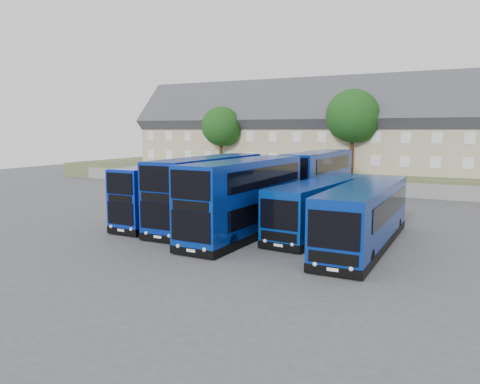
% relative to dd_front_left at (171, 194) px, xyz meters
% --- Properties ---
extents(ground, '(120.00, 120.00, 0.00)m').
position_rel_dd_front_left_xyz_m(ground, '(5.68, -2.56, -2.08)').
color(ground, '#47474C').
rests_on(ground, ground).
extents(retaining_wall, '(70.00, 0.40, 1.50)m').
position_rel_dd_front_left_xyz_m(retaining_wall, '(5.68, 21.44, -1.33)').
color(retaining_wall, slate).
rests_on(retaining_wall, ground).
extents(earth_bank, '(80.00, 20.00, 2.00)m').
position_rel_dd_front_left_xyz_m(earth_bank, '(5.68, 31.44, -1.08)').
color(earth_bank, '#45532F').
rests_on(earth_bank, ground).
extents(terrace_row, '(54.00, 10.40, 11.20)m').
position_rel_dd_front_left_xyz_m(terrace_row, '(5.68, 27.44, 4.52)').
color(terrace_row, tan).
rests_on(terrace_row, earth_bank).
extents(dd_front_left, '(2.76, 10.73, 4.24)m').
position_rel_dd_front_left_xyz_m(dd_front_left, '(0.00, 0.00, 0.00)').
color(dd_front_left, '#08229C').
rests_on(dd_front_left, ground).
extents(dd_front_mid, '(2.91, 12.21, 4.84)m').
position_rel_dd_front_left_xyz_m(dd_front_mid, '(3.05, 0.28, 0.30)').
color(dd_front_mid, navy).
rests_on(dd_front_mid, ground).
extents(dd_front_right, '(3.13, 12.30, 4.86)m').
position_rel_dd_front_left_xyz_m(dd_front_right, '(6.82, -1.51, 0.31)').
color(dd_front_right, navy).
rests_on(dd_front_right, ground).
extents(dd_rear_left, '(2.65, 10.01, 3.94)m').
position_rel_dd_front_left_xyz_m(dd_rear_left, '(1.95, 11.56, -0.15)').
color(dd_rear_left, navy).
rests_on(dd_rear_left, ground).
extents(dd_rear_right, '(3.02, 12.16, 4.81)m').
position_rel_dd_front_left_xyz_m(dd_rear_right, '(7.33, 12.26, 0.29)').
color(dd_rear_right, navy).
rests_on(dd_rear_right, ground).
extents(coach_east_a, '(3.67, 12.71, 3.43)m').
position_rel_dd_front_left_xyz_m(coach_east_a, '(10.88, 1.84, -0.40)').
color(coach_east_a, navy).
rests_on(coach_east_a, ground).
extents(coach_east_b, '(2.81, 13.26, 3.62)m').
position_rel_dd_front_left_xyz_m(coach_east_b, '(14.33, -0.91, -0.30)').
color(coach_east_b, navy).
rests_on(coach_east_b, ground).
extents(tree_west, '(4.80, 4.80, 7.65)m').
position_rel_dd_front_left_xyz_m(tree_west, '(-8.18, 22.53, 4.97)').
color(tree_west, '#382314').
rests_on(tree_west, earth_bank).
extents(tree_mid, '(5.76, 5.76, 9.18)m').
position_rel_dd_front_left_xyz_m(tree_mid, '(7.82, 23.03, 5.99)').
color(tree_mid, '#382314').
rests_on(tree_mid, earth_bank).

